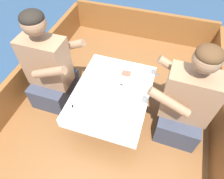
# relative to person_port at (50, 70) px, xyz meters

# --- Properties ---
(ground_plane) EXTENTS (60.00, 60.00, 0.00)m
(ground_plane) POSITION_rel_person_port_xyz_m (0.63, -0.11, -0.68)
(ground_plane) COLOR navy
(boat_deck) EXTENTS (2.03, 3.03, 0.28)m
(boat_deck) POSITION_rel_person_port_xyz_m (0.63, -0.11, -0.54)
(boat_deck) COLOR brown
(boat_deck) RESTS_ON ground_plane
(gunwale_port) EXTENTS (0.06, 3.03, 0.34)m
(gunwale_port) POSITION_rel_person_port_xyz_m (-0.35, -0.11, -0.23)
(gunwale_port) COLOR brown
(gunwale_port) RESTS_ON boat_deck
(gunwale_starboard) EXTENTS (0.06, 3.03, 0.34)m
(gunwale_starboard) POSITION_rel_person_port_xyz_m (1.62, -0.11, -0.23)
(gunwale_starboard) COLOR brown
(gunwale_starboard) RESTS_ON boat_deck
(bow_coaming) EXTENTS (1.91, 0.06, 0.40)m
(bow_coaming) POSITION_rel_person_port_xyz_m (0.63, 1.37, -0.20)
(bow_coaming) COLOR brown
(bow_coaming) RESTS_ON boat_deck
(cockpit_table) EXTENTS (0.66, 0.85, 0.35)m
(cockpit_table) POSITION_rel_person_port_xyz_m (0.63, -0.03, -0.08)
(cockpit_table) COLOR #B2B2B7
(cockpit_table) RESTS_ON boat_deck
(person_port) EXTENTS (0.52, 0.44, 1.00)m
(person_port) POSITION_rel_person_port_xyz_m (0.00, 0.00, 0.00)
(person_port) COLOR #333847
(person_port) RESTS_ON boat_deck
(person_starboard) EXTENTS (0.53, 0.45, 0.97)m
(person_starboard) POSITION_rel_person_port_xyz_m (1.26, 0.01, -0.02)
(person_starboard) COLOR #333847
(person_starboard) RESTS_ON boat_deck
(plate_sandwich) EXTENTS (0.20, 0.20, 0.01)m
(plate_sandwich) POSITION_rel_person_port_xyz_m (0.71, 0.18, -0.04)
(plate_sandwich) COLOR white
(plate_sandwich) RESTS_ON cockpit_table
(plate_bread) EXTENTS (0.19, 0.19, 0.01)m
(plate_bread) POSITION_rel_person_port_xyz_m (0.58, -0.05, -0.04)
(plate_bread) COLOR white
(plate_bread) RESTS_ON cockpit_table
(sandwich) EXTENTS (0.11, 0.08, 0.05)m
(sandwich) POSITION_rel_person_port_xyz_m (0.71, 0.18, -0.02)
(sandwich) COLOR #E0BC7F
(sandwich) RESTS_ON plate_sandwich
(bowl_port_near) EXTENTS (0.13, 0.13, 0.04)m
(bowl_port_near) POSITION_rel_person_port_xyz_m (0.73, -0.13, -0.02)
(bowl_port_near) COLOR white
(bowl_port_near) RESTS_ON cockpit_table
(bowl_starboard_near) EXTENTS (0.14, 0.14, 0.04)m
(bowl_starboard_near) POSITION_rel_person_port_xyz_m (0.85, -0.35, -0.02)
(bowl_starboard_near) COLOR white
(bowl_starboard_near) RESTS_ON cockpit_table
(bowl_center_far) EXTENTS (0.14, 0.14, 0.04)m
(bowl_center_far) POSITION_rel_person_port_xyz_m (0.40, -0.16, -0.02)
(bowl_center_far) COLOR white
(bowl_center_far) RESTS_ON cockpit_table
(bowl_port_far) EXTENTS (0.14, 0.14, 0.04)m
(bowl_port_far) POSITION_rel_person_port_xyz_m (0.43, 0.10, -0.02)
(bowl_port_far) COLOR white
(bowl_port_far) RESTS_ON cockpit_table
(coffee_cup_port) EXTENTS (0.10, 0.07, 0.07)m
(coffee_cup_port) POSITION_rel_person_port_xyz_m (0.52, 0.26, -0.01)
(coffee_cup_port) COLOR white
(coffee_cup_port) RESTS_ON cockpit_table
(coffee_cup_starboard) EXTENTS (0.10, 0.07, 0.05)m
(coffee_cup_starboard) POSITION_rel_person_port_xyz_m (0.54, -0.35, -0.02)
(coffee_cup_starboard) COLOR white
(coffee_cup_starboard) RESTS_ON cockpit_table
(tin_can) EXTENTS (0.07, 0.07, 0.05)m
(tin_can) POSITION_rel_person_port_xyz_m (0.84, -0.02, -0.02)
(tin_can) COLOR silver
(tin_can) RESTS_ON cockpit_table
(utensil_fork_port) EXTENTS (0.17, 0.07, 0.00)m
(utensil_fork_port) POSITION_rel_person_port_xyz_m (0.74, 0.05, -0.05)
(utensil_fork_port) COLOR silver
(utensil_fork_port) RESTS_ON cockpit_table
(utensil_fork_starboard) EXTENTS (0.12, 0.15, 0.00)m
(utensil_fork_starboard) POSITION_rel_person_port_xyz_m (0.40, -0.33, -0.05)
(utensil_fork_starboard) COLOR silver
(utensil_fork_starboard) RESTS_ON cockpit_table
(utensil_spoon_starboard) EXTENTS (0.17, 0.03, 0.01)m
(utensil_spoon_starboard) POSITION_rel_person_port_xyz_m (0.95, 0.29, -0.04)
(utensil_spoon_starboard) COLOR silver
(utensil_spoon_starboard) RESTS_ON cockpit_table
(utensil_spoon_port) EXTENTS (0.04, 0.17, 0.01)m
(utensil_spoon_port) POSITION_rel_person_port_xyz_m (0.80, 0.34, -0.04)
(utensil_spoon_port) COLOR silver
(utensil_spoon_port) RESTS_ON cockpit_table
(utensil_knife_starboard) EXTENTS (0.09, 0.15, 0.00)m
(utensil_knife_starboard) POSITION_rel_person_port_xyz_m (0.59, 0.10, -0.05)
(utensil_knife_starboard) COLOR silver
(utensil_knife_starboard) RESTS_ON cockpit_table
(utensil_spoon_center) EXTENTS (0.14, 0.12, 0.01)m
(utensil_spoon_center) POSITION_rel_person_port_xyz_m (0.68, 0.33, -0.04)
(utensil_spoon_center) COLOR silver
(utensil_spoon_center) RESTS_ON cockpit_table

